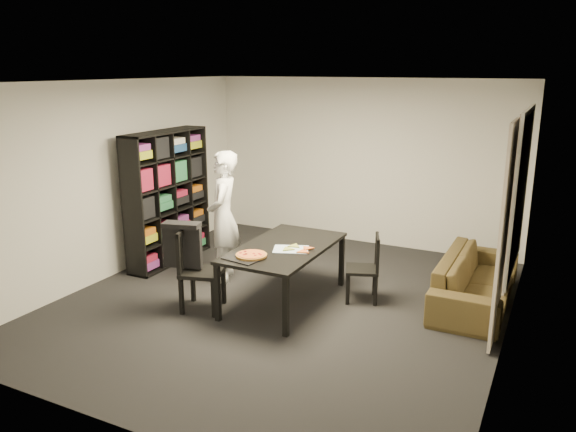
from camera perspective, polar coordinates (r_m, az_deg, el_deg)
The scene contains 16 objects.
room at distance 6.46m, azimuth -0.51°, elevation 1.90°, with size 5.01×5.51×2.61m.
window_pane at distance 6.34m, azimuth 22.58°, elevation 2.35°, with size 0.02×1.40×1.60m, color black.
window_frame at distance 6.34m, azimuth 22.54°, elevation 2.35°, with size 0.03×1.52×1.72m, color white.
curtain_left at distance 5.93m, azimuth 21.03°, elevation -1.83°, with size 0.03×0.70×2.25m, color beige.
curtain_right at distance 6.93m, azimuth 21.94°, elevation 0.42°, with size 0.03×0.70×2.25m, color beige.
bookshelf at distance 8.18m, azimuth -12.13°, elevation 1.84°, with size 0.35×1.50×1.90m, color black.
dining_table at distance 6.66m, azimuth -0.39°, elevation -3.59°, with size 0.94×1.69×0.71m.
chair_left at distance 6.59m, azimuth -9.51°, elevation -4.83°, with size 0.56×0.56×0.97m.
chair_right at distance 6.83m, azimuth 8.21°, elevation -4.81°, with size 0.49×0.49×0.82m.
draped_jacket at distance 6.56m, azimuth -10.68°, elevation -2.71°, with size 0.46×0.30×0.53m.
person at distance 7.36m, azimuth -6.59°, elevation -0.08°, with size 0.63×0.41×1.73m, color white.
baking_tray at distance 6.23m, azimuth -4.52°, elevation -4.27°, with size 0.40×0.32×0.01m, color black.
pepperoni_pizza at distance 6.26m, azimuth -3.74°, elevation -3.97°, with size 0.35×0.35×0.03m.
kitchen_towel at distance 6.51m, azimuth 0.29°, elevation -3.41°, with size 0.40×0.30×0.01m, color silver.
pizza_slices at distance 6.50m, azimuth 1.02°, elevation -3.33°, with size 0.37×0.31×0.01m, color gold, non-canonical shape.
sofa at distance 7.13m, azimuth 18.57°, elevation -6.14°, with size 1.99×0.78×0.58m, color #3E3419.
Camera 1 is at (2.86, -5.61, 2.76)m, focal length 35.00 mm.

